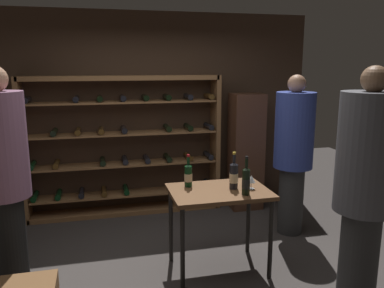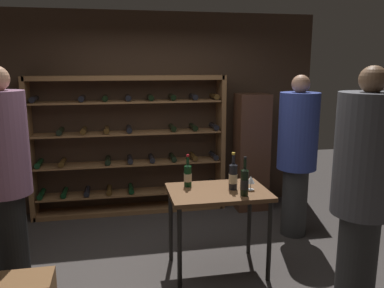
% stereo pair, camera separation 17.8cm
% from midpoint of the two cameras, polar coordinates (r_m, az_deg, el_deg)
% --- Properties ---
extents(ground_plane, '(9.79, 9.79, 0.00)m').
position_cam_midpoint_polar(ground_plane, '(4.18, -1.16, -17.68)').
color(ground_plane, '#383330').
extents(back_wall, '(4.64, 0.10, 2.74)m').
position_cam_midpoint_polar(back_wall, '(5.57, -4.61, 4.61)').
color(back_wall, '#3D2B1E').
rests_on(back_wall, ground).
extents(wine_rack, '(2.64, 0.32, 1.90)m').
position_cam_midpoint_polar(wine_rack, '(5.40, -8.12, -0.24)').
color(wine_rack, brown).
rests_on(wine_rack, ground).
extents(tasting_table, '(0.96, 0.67, 0.84)m').
position_cam_midpoint_polar(tasting_table, '(3.87, 5.15, -8.16)').
color(tasting_table, brown).
rests_on(tasting_table, ground).
extents(person_bystander_red_print, '(0.45, 0.45, 2.03)m').
position_cam_midpoint_polar(person_bystander_red_print, '(3.90, -24.47, -3.12)').
color(person_bystander_red_print, black).
rests_on(person_bystander_red_print, ground).
extents(person_guest_blue_shirt, '(0.46, 0.46, 1.92)m').
position_cam_midpoint_polar(person_guest_blue_shirt, '(4.78, 16.13, -0.74)').
color(person_guest_blue_shirt, '#2D2D2D').
rests_on(person_guest_blue_shirt, ground).
extents(person_bystander_dark_jacket, '(0.48, 0.49, 2.03)m').
position_cam_midpoint_polar(person_bystander_dark_jacket, '(3.38, 25.13, -5.29)').
color(person_bystander_dark_jacket, '#2F2F2F').
rests_on(person_bystander_dark_jacket, ground).
extents(display_cabinet, '(0.44, 0.36, 1.64)m').
position_cam_midpoint_polar(display_cabinet, '(5.59, 9.54, -1.20)').
color(display_cabinet, '#4C2D1E').
rests_on(display_cabinet, ground).
extents(wine_bottle_black_capsule, '(0.08, 0.08, 0.33)m').
position_cam_midpoint_polar(wine_bottle_black_capsule, '(3.90, 0.70, -4.54)').
color(wine_bottle_black_capsule, black).
rests_on(wine_bottle_black_capsule, tasting_table).
extents(wine_bottle_gold_foil, '(0.09, 0.09, 0.37)m').
position_cam_midpoint_polar(wine_bottle_gold_foil, '(3.84, 7.33, -4.63)').
color(wine_bottle_gold_foil, black).
rests_on(wine_bottle_gold_foil, tasting_table).
extents(wine_bottle_red_label, '(0.08, 0.08, 0.37)m').
position_cam_midpoint_polar(wine_bottle_red_label, '(3.67, 9.05, -5.44)').
color(wine_bottle_red_label, black).
rests_on(wine_bottle_red_label, tasting_table).
extents(wine_glass_stemmed_right, '(0.08, 0.08, 0.14)m').
position_cam_midpoint_polar(wine_glass_stemmed_right, '(3.86, 9.87, -5.23)').
color(wine_glass_stemmed_right, silver).
rests_on(wine_glass_stemmed_right, tasting_table).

